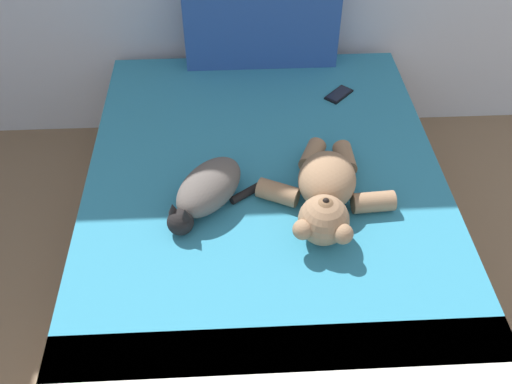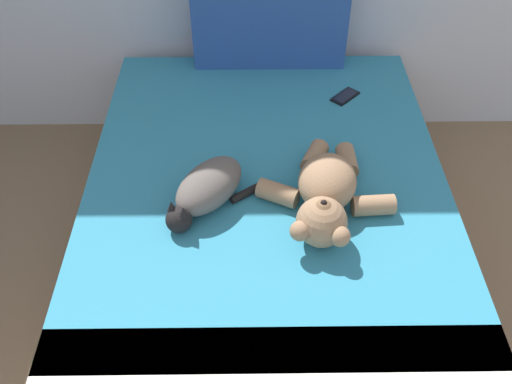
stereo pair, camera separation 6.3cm
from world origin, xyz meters
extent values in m
cube|color=#9E7A56|center=(1.97, 3.16, 0.16)|extent=(1.53, 2.04, 0.32)
cube|color=white|center=(1.97, 3.16, 0.41)|extent=(1.49, 1.98, 0.17)
cube|color=teal|center=(1.97, 3.22, 0.50)|extent=(1.47, 1.83, 0.02)
cube|color=silver|center=(1.97, 2.30, 0.50)|extent=(1.47, 0.33, 0.02)
cube|color=#264C99|center=(2.01, 4.08, 0.75)|extent=(0.77, 0.14, 0.48)
ellipsoid|color=#59514C|center=(1.75, 3.05, 0.59)|extent=(0.35, 0.39, 0.15)
sphere|color=black|center=(1.64, 2.89, 0.56)|extent=(0.10, 0.10, 0.10)
cone|color=black|center=(1.66, 2.88, 0.62)|extent=(0.04, 0.04, 0.04)
cone|color=black|center=(1.62, 2.91, 0.62)|extent=(0.04, 0.04, 0.04)
cylinder|color=black|center=(1.89, 3.07, 0.53)|extent=(0.15, 0.12, 0.03)
ellipsoid|color=black|center=(1.66, 2.99, 0.54)|extent=(0.10, 0.11, 0.04)
ellipsoid|color=#937051|center=(2.20, 3.04, 0.61)|extent=(0.27, 0.31, 0.19)
sphere|color=#937051|center=(2.16, 2.83, 0.61)|extent=(0.19, 0.19, 0.19)
sphere|color=brown|center=(2.16, 2.83, 0.67)|extent=(0.07, 0.07, 0.07)
sphere|color=black|center=(2.16, 2.83, 0.70)|extent=(0.02, 0.02, 0.02)
sphere|color=#937051|center=(2.21, 2.76, 0.62)|extent=(0.07, 0.07, 0.07)
sphere|color=#937051|center=(2.08, 2.78, 0.62)|extent=(0.07, 0.07, 0.07)
cylinder|color=#937051|center=(2.37, 2.97, 0.55)|extent=(0.17, 0.09, 0.08)
cylinder|color=#937051|center=(2.30, 3.23, 0.55)|extent=(0.08, 0.15, 0.08)
cylinder|color=#937051|center=(2.01, 3.04, 0.55)|extent=(0.18, 0.14, 0.08)
cylinder|color=#937051|center=(2.17, 3.26, 0.55)|extent=(0.13, 0.17, 0.08)
cube|color=black|center=(2.36, 3.75, 0.52)|extent=(0.15, 0.16, 0.01)
cube|color=black|center=(2.36, 3.75, 0.52)|extent=(0.13, 0.14, 0.00)
camera|label=1|loc=(1.84, 1.45, 2.08)|focal=39.92mm
camera|label=2|loc=(1.91, 1.45, 2.08)|focal=39.92mm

